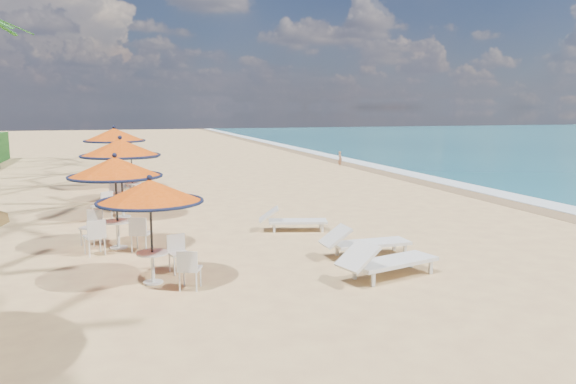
% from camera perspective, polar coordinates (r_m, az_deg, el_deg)
% --- Properties ---
extents(ground, '(160.00, 160.00, 0.00)m').
position_cam_1_polar(ground, '(12.45, 8.53, -7.44)').
color(ground, tan).
rests_on(ground, ground).
extents(foam_strip, '(1.20, 140.00, 0.04)m').
position_cam_1_polar(foam_strip, '(25.58, 17.63, 0.51)').
color(foam_strip, white).
rests_on(foam_strip, ground).
extents(wetsand_band, '(1.40, 140.00, 0.02)m').
position_cam_1_polar(wetsand_band, '(25.08, 15.94, 0.43)').
color(wetsand_band, olive).
rests_on(wetsand_band, ground).
extents(station_0, '(2.05, 2.05, 2.14)m').
position_cam_1_polar(station_0, '(11.11, -13.46, -0.88)').
color(station_0, black).
rests_on(station_0, ground).
extents(station_1, '(2.25, 2.25, 2.34)m').
position_cam_1_polar(station_1, '(14.12, -17.26, 1.27)').
color(station_1, black).
rests_on(station_1, ground).
extents(station_2, '(2.45, 2.48, 2.56)m').
position_cam_1_polar(station_2, '(18.21, -16.77, 3.61)').
color(station_2, black).
rests_on(station_2, ground).
extents(station_3, '(2.04, 2.04, 2.12)m').
position_cam_1_polar(station_3, '(21.68, -15.74, 3.34)').
color(station_3, black).
rests_on(station_3, ground).
extents(station_4, '(2.55, 2.55, 2.66)m').
position_cam_1_polar(station_4, '(25.03, -17.03, 4.85)').
color(station_4, black).
rests_on(station_4, ground).
extents(lounger_near, '(2.32, 1.25, 0.79)m').
position_cam_1_polar(lounger_near, '(11.53, 9.84, -6.86)').
color(lounger_near, white).
rests_on(lounger_near, ground).
extents(lounger_mid, '(2.10, 0.68, 0.75)m').
position_cam_1_polar(lounger_mid, '(13.11, 7.58, -5.01)').
color(lounger_mid, white).
rests_on(lounger_mid, ground).
extents(lounger_far, '(1.98, 1.05, 0.68)m').
position_cam_1_polar(lounger_far, '(15.67, 0.28, -2.82)').
color(lounger_far, white).
rests_on(lounger_far, ground).
extents(person, '(0.26, 0.36, 0.92)m').
position_cam_1_polar(person, '(33.18, 5.30, 3.44)').
color(person, '#906249').
rests_on(person, ground).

